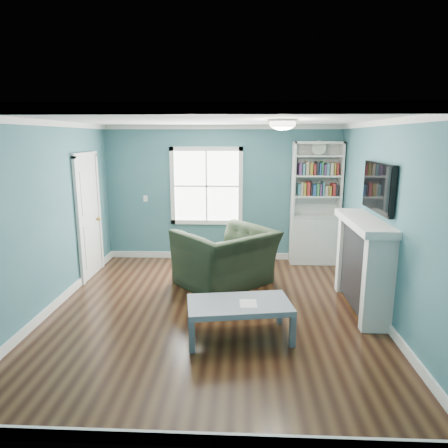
{
  "coord_description": "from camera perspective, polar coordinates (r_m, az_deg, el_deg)",
  "views": [
    {
      "loc": [
        0.4,
        -5.16,
        2.38
      ],
      "look_at": [
        0.14,
        0.4,
        1.16
      ],
      "focal_mm": 32.0,
      "sensor_mm": 36.0,
      "label": 1
    }
  ],
  "objects": [
    {
      "name": "room_walls",
      "position": [
        5.24,
        -1.72,
        3.58
      ],
      "size": [
        5.0,
        5.0,
        5.0
      ],
      "color": "#346172",
      "rests_on": "ground"
    },
    {
      "name": "recliner",
      "position": [
        6.46,
        0.29,
        -3.51
      ],
      "size": [
        1.66,
        1.62,
        1.23
      ],
      "primitive_type": "imported",
      "rotation": [
        0.0,
        0.0,
        -2.41
      ],
      "color": "black",
      "rests_on": "ground"
    },
    {
      "name": "coffee_table",
      "position": [
        4.88,
        2.18,
        -11.74
      ],
      "size": [
        1.31,
        0.85,
        0.45
      ],
      "rotation": [
        0.0,
        0.0,
        0.16
      ],
      "color": "#515762",
      "rests_on": "ground"
    },
    {
      "name": "ceiling_fixture",
      "position": [
        5.29,
        8.37,
        14.06
      ],
      "size": [
        0.38,
        0.38,
        0.15
      ],
      "color": "white",
      "rests_on": "room_walls"
    },
    {
      "name": "fireplace",
      "position": [
        5.88,
        19.24,
        -5.61
      ],
      "size": [
        0.44,
        1.58,
        1.3
      ],
      "color": "black",
      "rests_on": "ground"
    },
    {
      "name": "paper_sheet",
      "position": [
        4.83,
        3.48,
        -11.26
      ],
      "size": [
        0.21,
        0.26,
        0.0
      ],
      "primitive_type": "cube",
      "rotation": [
        0.0,
        0.0,
        0.04
      ],
      "color": "white",
      "rests_on": "coffee_table"
    },
    {
      "name": "bookshelf",
      "position": [
        7.73,
        12.86,
        1.17
      ],
      "size": [
        0.9,
        0.35,
        2.31
      ],
      "color": "silver",
      "rests_on": "ground"
    },
    {
      "name": "light_switch",
      "position": [
        7.97,
        -11.15,
        3.59
      ],
      "size": [
        0.08,
        0.01,
        0.12
      ],
      "primitive_type": "cube",
      "color": "white",
      "rests_on": "room_walls"
    },
    {
      "name": "tv",
      "position": [
        5.7,
        21.18,
        4.92
      ],
      "size": [
        0.06,
        1.1,
        0.65
      ],
      "primitive_type": "cube",
      "color": "black",
      "rests_on": "fireplace"
    },
    {
      "name": "floor",
      "position": [
        5.7,
        -1.61,
        -12.34
      ],
      "size": [
        5.0,
        5.0,
        0.0
      ],
      "primitive_type": "plane",
      "color": "black",
      "rests_on": "ground"
    },
    {
      "name": "door",
      "position": [
        7.19,
        -18.75,
        1.21
      ],
      "size": [
        0.12,
        0.98,
        2.17
      ],
      "color": "silver",
      "rests_on": "ground"
    },
    {
      "name": "trim",
      "position": [
        5.3,
        -1.7,
        -0.1
      ],
      "size": [
        4.5,
        5.0,
        2.6
      ],
      "color": "white",
      "rests_on": "ground"
    },
    {
      "name": "window",
      "position": [
        7.74,
        -2.52,
        5.43
      ],
      "size": [
        1.4,
        0.06,
        1.5
      ],
      "color": "white",
      "rests_on": "room_walls"
    }
  ]
}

